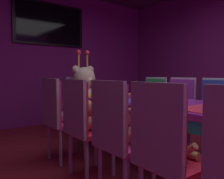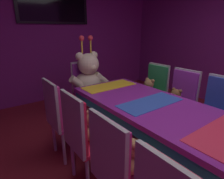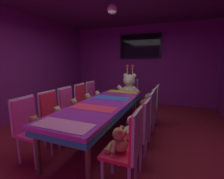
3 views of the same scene
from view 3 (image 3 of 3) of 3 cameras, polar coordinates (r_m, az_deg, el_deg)
The scene contains 27 objects.
ground_plane at distance 3.31m, azimuth -2.86°, elevation -17.15°, with size 7.90×7.90×0.00m, color maroon.
wall_back at distance 6.00m, azimuth 10.05°, elevation 8.77°, with size 5.20×0.12×2.80m, color #721E72.
wall_left at distance 4.68m, azimuth -33.57°, elevation 6.99°, with size 0.12×6.40×2.80m, color #721E72.
banquet_table at distance 3.07m, azimuth -2.96°, elevation -6.18°, with size 0.90×2.80×0.75m.
chair_left_0 at distance 2.78m, azimuth -28.02°, elevation -10.39°, with size 0.42×0.41×0.98m.
teddy_left_0 at distance 2.69m, azimuth -25.97°, elevation -11.48°, with size 0.22×0.28×0.26m.
chair_left_1 at distance 3.12m, azimuth -20.96°, elevation -7.72°, with size 0.42×0.41×0.98m.
teddy_left_1 at distance 3.03m, azimuth -18.93°, elevation -8.54°, with size 0.22×0.28×0.27m.
chair_left_2 at distance 3.47m, azimuth -15.41°, elevation -5.63°, with size 0.42×0.41×0.98m.
teddy_left_2 at distance 3.39m, azimuth -13.44°, elevation -6.07°, with size 0.25×0.32×0.30m.
chair_left_3 at distance 3.90m, azimuth -10.49°, elevation -3.72°, with size 0.42×0.41×0.98m.
teddy_left_3 at distance 3.83m, azimuth -8.64°, elevation -4.02°, with size 0.25×0.33×0.31m.
chair_left_4 at distance 4.36m, azimuth -6.85°, elevation -2.20°, with size 0.42×0.41×0.98m.
teddy_left_4 at distance 4.29m, azimuth -5.17°, elevation -2.63°, with size 0.22×0.29×0.27m.
chair_right_0 at distance 1.92m, azimuth 6.59°, elevation -18.40°, with size 0.42×0.41×0.98m.
teddy_right_0 at distance 1.96m, azimuth 2.30°, elevation -17.98°, with size 0.25×0.32×0.30m.
chair_right_1 at distance 2.37m, azimuth 10.44°, elevation -12.86°, with size 0.42×0.41×0.98m.
teddy_right_1 at distance 2.40m, azimuth 6.99°, elevation -12.85°, with size 0.23×0.30×0.28m.
chair_right_2 at distance 2.88m, azimuth 12.41°, elevation -8.73°, with size 0.42×0.41×0.98m.
chair_right_3 at distance 3.36m, azimuth 13.64°, elevation -6.07°, with size 0.42×0.41×0.98m.
teddy_right_3 at distance 3.39m, azimuth 11.22°, elevation -6.14°, with size 0.23×0.30×0.28m.
chair_right_4 at distance 3.85m, azimuth 14.93°, elevation -4.09°, with size 0.42×0.41×0.98m.
teddy_right_4 at distance 3.87m, azimuth 12.78°, elevation -3.97°, with size 0.26×0.33×0.32m.
throne_chair at distance 4.86m, azimuth 6.68°, elevation -0.92°, with size 0.41×0.42×0.98m.
king_teddy_bear at distance 4.67m, azimuth 6.16°, elevation 0.76°, with size 0.75×0.58×0.97m.
wall_tv at distance 5.94m, azimuth 10.05°, elevation 15.04°, with size 1.48×0.06×0.86m.
pendant_light at distance 3.56m, azimuth 0.06°, elevation 26.95°, with size 0.20×0.20×0.20m, color white.
Camera 3 is at (1.24, -2.67, 1.51)m, focal length 25.45 mm.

